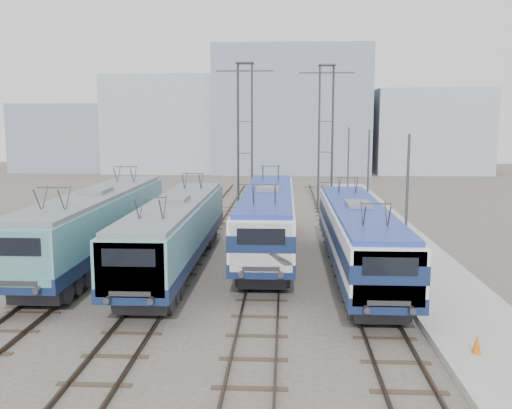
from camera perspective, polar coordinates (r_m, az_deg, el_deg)
The scene contains 16 objects.
ground at distance 24.66m, azimuth -4.75°, elevation -9.52°, with size 160.00×160.00×0.00m, color #514C47.
platform at distance 32.86m, azimuth 15.20°, elevation -4.96°, with size 4.00×70.00×0.30m, color #9E9E99.
locomotive_far_left at distance 31.22m, azimuth -15.71°, elevation -1.62°, with size 2.95×18.63×3.51m.
locomotive_center_left at distance 28.84m, azimuth -8.03°, elevation -2.44°, with size 2.78×17.56×3.30m.
locomotive_center_right at distance 32.08m, azimuth 1.19°, elevation -1.04°, with size 2.87×18.17×3.42m.
locomotive_far_right at distance 27.89m, azimuth 10.19°, elevation -2.86°, with size 2.71×17.12×3.22m.
catenary_tower_west at distance 45.37m, azimuth -1.11°, elevation 7.21°, with size 4.50×1.20×12.00m.
catenary_tower_east at distance 47.37m, azimuth 6.99°, elevation 7.20°, with size 4.50×1.20×12.00m.
mast_front at distance 26.13m, azimuth 14.81°, elevation -0.85°, with size 0.12×0.12×7.00m, color #3F4247.
mast_mid at distance 37.85m, azimuth 11.13°, elevation 2.06°, with size 0.12×0.12×7.00m, color #3F4247.
mast_rear at distance 49.70m, azimuth 9.19°, elevation 3.58°, with size 0.12×0.12×7.00m, color #3F4247.
safety_cone at distance 19.73m, azimuth 21.21°, elevation -12.89°, with size 0.29×0.29×0.60m, color #D75A0F.
building_west at distance 86.97m, azimuth -8.53°, elevation 7.92°, with size 18.00×12.00×14.00m, color #9FA8B2.
building_center at distance 85.26m, azimuth 3.54°, elevation 9.33°, with size 22.00×14.00×18.00m, color gray.
building_east at distance 87.75m, azimuth 16.80°, elevation 7.01°, with size 16.00×12.00×12.00m, color #9FA8B2.
building_far_west at distance 91.53m, azimuth -18.43°, elevation 6.35°, with size 14.00×10.00×10.00m, color gray.
Camera 1 is at (3.23, -23.25, 7.57)m, focal length 40.00 mm.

